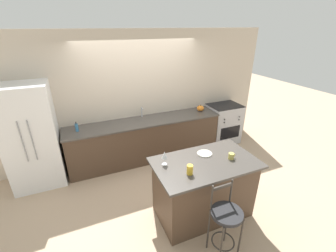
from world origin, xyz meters
TOP-DOWN VIEW (x-y plane):
  - ground_plane at (0.00, 0.00)m, footprint 18.00×18.00m
  - wall_back at (0.00, 0.71)m, footprint 6.00×0.07m
  - back_counter at (0.00, 0.38)m, footprint 3.29×0.69m
  - sink_faucet at (0.00, 0.59)m, footprint 0.02×0.13m
  - kitchen_island at (0.31, -1.53)m, footprint 1.51×0.89m
  - refrigerator at (-2.10, 0.34)m, footprint 0.86×0.72m
  - oven_range at (2.04, 0.39)m, footprint 0.76×0.62m
  - bar_stool_near at (0.18, -2.24)m, footprint 0.39×0.39m
  - dinner_plate at (0.41, -1.34)m, footprint 0.23×0.23m
  - wine_glass at (-0.26, -1.36)m, footprint 0.08×0.08m
  - coffee_mug at (0.69, -1.61)m, footprint 0.11×0.08m
  - tumbler_cup at (-0.04, -1.70)m, footprint 0.08×0.08m
  - pumpkin_decoration at (1.37, 0.42)m, footprint 0.16×0.16m
  - soap_bottle at (-1.35, 0.37)m, footprint 0.06×0.06m

SIDE VIEW (x-z plane):
  - ground_plane at x=0.00m, z-range 0.00..0.00m
  - back_counter at x=0.00m, z-range 0.00..0.92m
  - kitchen_island at x=0.31m, z-range 0.00..0.96m
  - oven_range at x=2.04m, z-range 0.00..0.97m
  - bar_stool_near at x=0.18m, z-range 0.06..1.10m
  - refrigerator at x=-2.10m, z-range 0.00..1.90m
  - dinner_plate at x=0.41m, z-range 0.96..0.97m
  - pumpkin_decoration at x=1.37m, z-range 0.90..1.05m
  - soap_bottle at x=-1.35m, z-range 0.90..1.09m
  - coffee_mug at x=0.69m, z-range 0.96..1.05m
  - tumbler_cup at x=-0.04m, z-range 0.96..1.09m
  - sink_faucet at x=0.00m, z-range 0.94..1.16m
  - wine_glass at x=-0.26m, z-range 1.00..1.21m
  - wall_back at x=0.00m, z-range 0.00..2.70m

